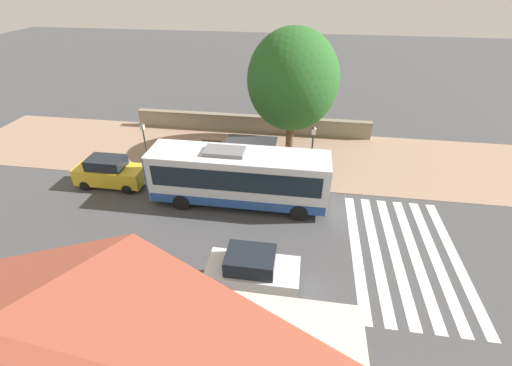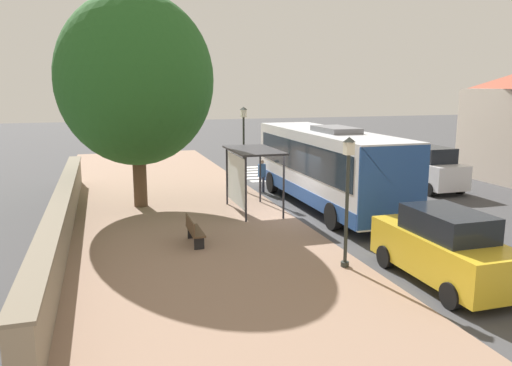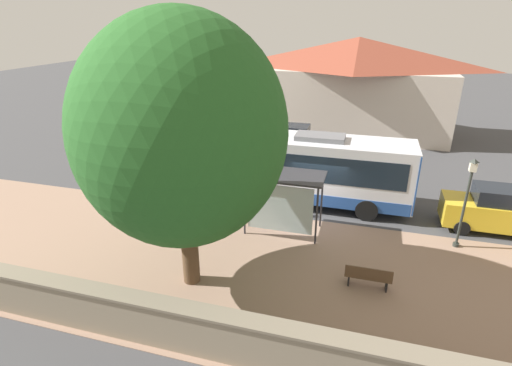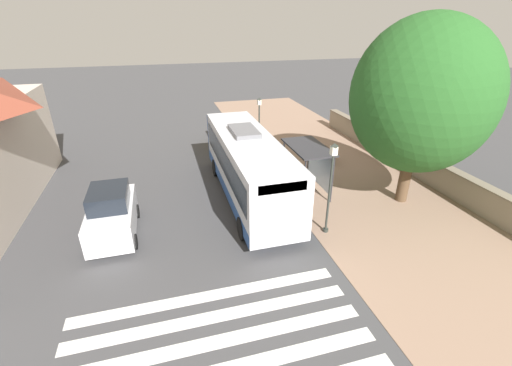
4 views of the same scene
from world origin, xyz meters
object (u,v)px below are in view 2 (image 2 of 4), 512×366
Objects in this scene: bus at (327,166)px; bus_shelter at (250,160)px; bench at (194,230)px; shade_tree at (136,80)px; parked_car_behind_bus at (444,248)px; pedestrian at (262,173)px; parked_car_far_lane at (430,170)px; street_lamp_near at (347,191)px; street_lamp_far at (244,142)px.

bus is 3.13× the size of bus_shelter.
bus is at bearing 28.30° from bench.
shade_tree reaches higher than parked_car_behind_bus.
bus is at bearing 85.73° from parked_car_behind_bus.
parked_car_behind_bus reaches higher than bench.
parked_car_far_lane reaches higher than pedestrian.
street_lamp_near is 0.86× the size of parked_car_behind_bus.
bus_shelter is 0.37× the size of shade_tree.
parked_car_far_lane is (8.15, -1.92, 0.10)m from pedestrian.
street_lamp_near is (0.79, -6.98, 0.06)m from bus_shelter.
parked_car_behind_bus is at bearing -124.40° from parked_car_far_lane.
street_lamp_far is at bearing 98.23° from parked_car_behind_bus.
bench is (-4.63, -7.16, -0.46)m from pedestrian.
street_lamp_near is 0.90× the size of street_lamp_far.
bench is at bearing -157.70° from parked_car_far_lane.
street_lamp_far is 12.91m from parked_car_behind_bus.
bench is 0.17× the size of shade_tree.
pedestrian is at bearing 64.91° from bus_shelter.
parked_car_far_lane is at bearing -14.31° from street_lamp_far.
shade_tree is (-1.26, 5.90, 4.88)m from bench.
bus_shelter is 4.98m from bench.
bench is at bearing -151.70° from bus.
bus reaches higher than parked_car_far_lane.
street_lamp_near is 0.42× the size of shade_tree.
parked_car_far_lane is at bearing 15.94° from bus.
street_lamp_far is at bearing 155.63° from pedestrian.
pedestrian is at bearing 57.14° from bench.
parked_car_far_lane is (14.04, -0.66, -4.32)m from shade_tree.
parked_car_far_lane is (9.02, 8.60, -1.20)m from street_lamp_near.
bus is 2.36× the size of parked_car_behind_bus.
bus_shelter is at bearing 176.04° from bus.
bus is 2.76× the size of street_lamp_near.
bus is 8.71m from shade_tree.
parked_car_far_lane is at bearing 9.39° from bus_shelter.
bus_shelter reaches higher than parked_car_far_lane.
bench is 7.67m from parked_car_behind_bus.
bus reaches higher than parked_car_behind_bus.
street_lamp_near is 10.99m from shade_tree.
bus reaches higher than bench.
parked_car_behind_bus is (2.69, -8.78, -1.21)m from bus_shelter.
parked_car_behind_bus is (1.84, -12.69, -1.50)m from street_lamp_far.
pedestrian is at bearing 166.75° from parked_car_far_lane.
pedestrian is (-1.67, 3.77, -0.88)m from bus.
parked_car_far_lane is (6.49, 1.85, -0.78)m from bus.
street_lamp_far is 0.47× the size of shade_tree.
street_lamp_far is at bearing 77.72° from bus_shelter.
parked_car_behind_bus is (-0.64, -8.55, -0.86)m from bus.
parked_car_far_lane is at bearing -2.70° from shade_tree.
bus is 3.35m from bus_shelter.
bus_shelter is 9.26m from parked_car_behind_bus.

